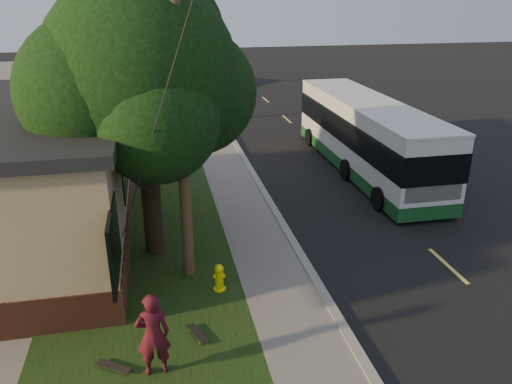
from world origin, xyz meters
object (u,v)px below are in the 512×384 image
traffic_signal (201,42)px  skateboarder (153,335)px  bare_tree_near (161,89)px  skateboard_spare (114,367)px  utility_pole (180,110)px  transit_bus (366,134)px  fire_hydrant (219,277)px  skateboard_main (198,334)px  leafy_tree (142,78)px  bare_tree_far (163,63)px  distant_car (223,76)px

traffic_signal → skateboarder: (-4.78, -36.76, -2.17)m
bare_tree_near → skateboard_spare: bearing=-94.6°
utility_pole → transit_bus: 11.31m
utility_pole → skateboard_spare: 5.99m
fire_hydrant → skateboard_main: bearing=-112.6°
skateboard_main → fire_hydrant: bearing=67.4°
fire_hydrant → bare_tree_near: (-0.90, 18.00, 1.72)m
utility_pole → fire_hydrant: bearing=-54.6°
skateboard_main → traffic_signal: bearing=83.9°
skateboard_main → skateboarder: bearing=-133.9°
fire_hydrant → traffic_signal: 34.25m
bare_tree_near → traffic_signal: (4.00, 16.00, 1.01)m
leafy_tree → skateboard_spare: bearing=-100.7°
traffic_signal → skateboard_main: 36.12m
bare_tree_far → distant_car: (4.88, 0.85, -1.27)m
transit_bus → bare_tree_far: bearing=109.9°
bare_tree_far → utility_pole: bearing=-90.6°
transit_bus → skateboarder: 14.30m
utility_pole → skateboard_main: (-0.03, -2.78, -4.51)m
skateboarder → skateboard_main: (0.94, 0.97, -0.87)m
skateboarder → transit_bus: bearing=-133.7°
fire_hydrant → traffic_signal: size_ratio=0.13×
skateboard_main → leafy_tree: bearing=100.6°
traffic_signal → transit_bus: bearing=-80.4°
bare_tree_far → skateboarder: size_ratio=2.17×
utility_pole → bare_tree_near: size_ratio=2.11×
utility_pole → skateboarder: bearing=-104.5°
fire_hydrant → skateboard_main: size_ratio=0.92×
bare_tree_near → bare_tree_far: bearing=87.6°
bare_tree_near → utility_pole: bearing=-89.3°
traffic_signal → distant_car: bearing=-66.3°
skateboarder → skateboard_main: skateboarder is taller
leafy_tree → bare_tree_near: size_ratio=1.81×
bare_tree_near → skateboard_spare: (-1.64, -20.50, -2.02)m
traffic_signal → bare_tree_far: bearing=-131.2°
bare_tree_near → transit_bus: bearing=-49.5°
leafy_tree → bare_tree_far: size_ratio=1.94×
bare_tree_near → skateboarder: bare_tree_near is taller
bare_tree_near → traffic_signal: bearing=76.0°
skateboard_spare → fire_hydrant: bearing=44.6°
leafy_tree → fire_hydrant: bearing=-59.3°
bare_tree_near → traffic_signal: traffic_signal is taller
skateboarder → bare_tree_near: bearing=-96.0°
leafy_tree → skateboarder: 6.83m
skateboard_spare → transit_bus: bearing=46.9°
skateboard_spare → distant_car: size_ratio=0.18×
fire_hydrant → bare_tree_far: 30.04m
utility_pole → skateboarder: (-0.97, -3.75, -3.63)m
utility_pole → leafy_tree: bearing=117.6°
bare_tree_near → bare_tree_far: size_ratio=1.07×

